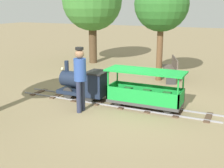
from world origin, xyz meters
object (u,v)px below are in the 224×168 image
(locomotive, at_px, (85,83))
(passenger_car, at_px, (145,93))
(park_bench, at_px, (171,69))
(oak_tree_far, at_px, (162,5))
(oak_tree_distant, at_px, (92,1))
(conductor_person, at_px, (80,74))

(locomotive, height_order, passenger_car, locomotive)
(passenger_car, bearing_deg, park_bench, 2.35)
(oak_tree_far, bearing_deg, locomotive, 157.87)
(locomotive, relative_size, passenger_car, 0.72)
(locomotive, relative_size, oak_tree_distant, 0.35)
(oak_tree_distant, bearing_deg, passenger_car, -139.84)
(locomotive, distance_m, passenger_car, 1.77)
(passenger_car, relative_size, conductor_person, 1.23)
(locomotive, height_order, oak_tree_distant, oak_tree_distant)
(locomotive, distance_m, oak_tree_far, 3.93)
(passenger_car, distance_m, conductor_person, 1.72)
(locomotive, distance_m, park_bench, 3.60)
(conductor_person, bearing_deg, passenger_car, -57.35)
(oak_tree_far, xyz_separation_m, oak_tree_distant, (1.94, 3.70, 0.17))
(locomotive, height_order, park_bench, locomotive)
(park_bench, relative_size, oak_tree_distant, 0.33)
(passenger_car, relative_size, oak_tree_distant, 0.48)
(locomotive, xyz_separation_m, oak_tree_far, (3.07, -1.25, 2.12))
(park_bench, xyz_separation_m, oak_tree_distant, (1.80, 4.09, 2.36))
(conductor_person, distance_m, park_bench, 4.30)
(locomotive, bearing_deg, oak_tree_far, -22.13)
(conductor_person, relative_size, oak_tree_far, 0.46)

